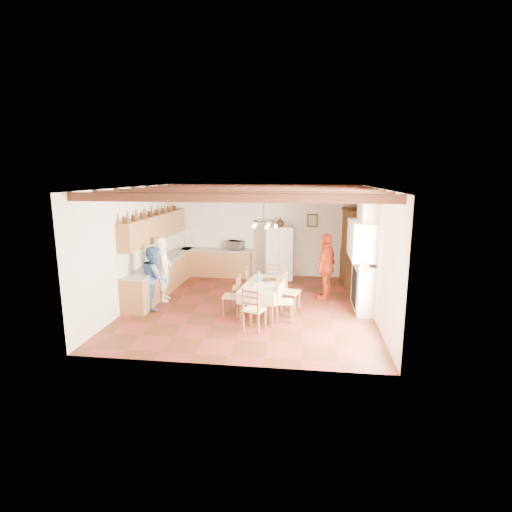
{
  "coord_description": "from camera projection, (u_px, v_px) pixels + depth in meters",
  "views": [
    {
      "loc": [
        1.38,
        -9.66,
        3.33
      ],
      "look_at": [
        0.1,
        0.3,
        1.25
      ],
      "focal_mm": 28.0,
      "sensor_mm": 36.0,
      "label": 1
    }
  ],
  "objects": [
    {
      "name": "person_woman_blue",
      "position": [
        155.0,
        277.0,
        9.95
      ],
      "size": [
        0.81,
        0.92,
        1.58
      ],
      "primitive_type": "imported",
      "rotation": [
        0.0,
        0.0,
        1.9
      ],
      "color": "#3B6498",
      "rests_on": "floor"
    },
    {
      "name": "person_man",
      "position": [
        164.0,
        269.0,
        10.53
      ],
      "size": [
        0.56,
        0.71,
        1.71
      ],
      "primitive_type": "imported",
      "rotation": [
        0.0,
        0.0,
        1.83
      ],
      "color": "white",
      "rests_on": "floor"
    },
    {
      "name": "countertop_back",
      "position": [
        217.0,
        250.0,
        13.11
      ],
      "size": [
        2.34,
        0.62,
        0.04
      ],
      "primitive_type": "cube",
      "color": "slate",
      "rests_on": "lower_cabinets_back"
    },
    {
      "name": "wall_left",
      "position": [
        135.0,
        246.0,
        10.3
      ],
      "size": [
        0.02,
        6.5,
        3.0
      ],
      "primitive_type": "cube",
      "color": "beige",
      "rests_on": "ground"
    },
    {
      "name": "chandelier",
      "position": [
        264.0,
        221.0,
        9.29
      ],
      "size": [
        0.47,
        0.47,
        0.03
      ],
      "primitive_type": "torus",
      "color": "black",
      "rests_on": "ground"
    },
    {
      "name": "countertop_left",
      "position": [
        162.0,
        261.0,
        11.41
      ],
      "size": [
        0.62,
        4.3,
        0.04
      ],
      "primitive_type": "cube",
      "color": "slate",
      "rests_on": "lower_cabinets_left"
    },
    {
      "name": "ceiling",
      "position": [
        250.0,
        187.0,
        9.62
      ],
      "size": [
        6.0,
        6.5,
        0.02
      ],
      "primitive_type": "cube",
      "color": "white",
      "rests_on": "ground"
    },
    {
      "name": "person_woman_red",
      "position": [
        326.0,
        267.0,
        10.66
      ],
      "size": [
        0.82,
        1.13,
        1.78
      ],
      "primitive_type": "imported",
      "rotation": [
        0.0,
        0.0,
        -1.99
      ],
      "color": "#A72F10",
      "rests_on": "floor"
    },
    {
      "name": "dining_table",
      "position": [
        264.0,
        287.0,
        9.61
      ],
      "size": [
        1.05,
        1.78,
        0.74
      ],
      "rotation": [
        0.0,
        0.0,
        -0.11
      ],
      "color": "beige",
      "rests_on": "floor"
    },
    {
      "name": "chair_right_far",
      "position": [
        291.0,
        291.0,
        9.85
      ],
      "size": [
        0.5,
        0.51,
        0.96
      ],
      "primitive_type": null,
      "rotation": [
        0.0,
        0.0,
        1.3
      ],
      "color": "brown",
      "rests_on": "floor"
    },
    {
      "name": "wall_picture",
      "position": [
        312.0,
        221.0,
        12.8
      ],
      "size": [
        0.34,
        0.03,
        0.42
      ],
      "primitive_type": "cube",
      "color": "#312215",
      "rests_on": "ground"
    },
    {
      "name": "chair_right_near",
      "position": [
        285.0,
        301.0,
        9.1
      ],
      "size": [
        0.44,
        0.46,
        0.96
      ],
      "primitive_type": null,
      "rotation": [
        0.0,
        0.0,
        1.67
      ],
      "color": "brown",
      "rests_on": "floor"
    },
    {
      "name": "fireplace",
      "position": [
        361.0,
        254.0,
        9.8
      ],
      "size": [
        0.56,
        1.6,
        2.8
      ],
      "primitive_type": null,
      "color": "beige",
      "rests_on": "ground"
    },
    {
      "name": "chair_left_near",
      "position": [
        232.0,
        295.0,
        9.51
      ],
      "size": [
        0.41,
        0.43,
        0.96
      ],
      "primitive_type": null,
      "rotation": [
        0.0,
        0.0,
        -1.58
      ],
      "color": "brown",
      "rests_on": "floor"
    },
    {
      "name": "upper_cabinets",
      "position": [
        156.0,
        227.0,
        11.23
      ],
      "size": [
        0.35,
        4.2,
        0.7
      ],
      "primitive_type": "cube",
      "color": "brown",
      "rests_on": "ground"
    },
    {
      "name": "wall_right",
      "position": [
        375.0,
        251.0,
        9.55
      ],
      "size": [
        0.02,
        6.5,
        3.0
      ],
      "primitive_type": "cube",
      "color": "beige",
      "rests_on": "ground"
    },
    {
      "name": "wall_front",
      "position": [
        223.0,
        284.0,
        6.76
      ],
      "size": [
        6.0,
        0.02,
        3.0
      ],
      "primitive_type": "cube",
      "color": "beige",
      "rests_on": "ground"
    },
    {
      "name": "chair_end_far",
      "position": [
        272.0,
        282.0,
        10.7
      ],
      "size": [
        0.46,
        0.45,
        0.96
      ],
      "primitive_type": null,
      "rotation": [
        0.0,
        0.0,
        -0.12
      ],
      "color": "brown",
      "rests_on": "floor"
    },
    {
      "name": "ceiling_beams",
      "position": [
        250.0,
        191.0,
        9.64
      ],
      "size": [
        6.0,
        6.3,
        0.16
      ],
      "primitive_type": null,
      "color": "#3A1E13",
      "rests_on": "ground"
    },
    {
      "name": "lower_cabinets_back",
      "position": [
        217.0,
        263.0,
        13.2
      ],
      "size": [
        2.3,
        0.6,
        0.86
      ],
      "primitive_type": "cube",
      "color": "brown",
      "rests_on": "ground"
    },
    {
      "name": "wall_back",
      "position": [
        264.0,
        230.0,
        13.09
      ],
      "size": [
        6.0,
        0.02,
        3.0
      ],
      "primitive_type": "cube",
      "color": "beige",
      "rests_on": "ground"
    },
    {
      "name": "hutch",
      "position": [
        352.0,
        247.0,
        12.02
      ],
      "size": [
        0.61,
        1.3,
        2.3
      ],
      "primitive_type": null,
      "rotation": [
        0.0,
        0.0,
        0.06
      ],
      "color": "#341C0A",
      "rests_on": "floor"
    },
    {
      "name": "floor",
      "position": [
        251.0,
        306.0,
        10.23
      ],
      "size": [
        6.0,
        6.5,
        0.02
      ],
      "primitive_type": "cube",
      "color": "#4F2612",
      "rests_on": "ground"
    },
    {
      "name": "fridge_vase",
      "position": [
        280.0,
        222.0,
        12.58
      ],
      "size": [
        0.32,
        0.32,
        0.27
      ],
      "primitive_type": "imported",
      "rotation": [
        0.0,
        0.0,
        0.28
      ],
      "color": "#341C0A",
      "rests_on": "refrigerator"
    },
    {
      "name": "backsplash_back",
      "position": [
        218.0,
        239.0,
        13.32
      ],
      "size": [
        2.3,
        0.03,
        0.6
      ],
      "primitive_type": "cube",
      "color": "white",
      "rests_on": "ground"
    },
    {
      "name": "chair_left_far",
      "position": [
        240.0,
        287.0,
        10.21
      ],
      "size": [
        0.45,
        0.47,
        0.96
      ],
      "primitive_type": null,
      "rotation": [
        0.0,
        0.0,
        -1.44
      ],
      "color": "brown",
      "rests_on": "floor"
    },
    {
      "name": "backsplash_left",
      "position": [
        152.0,
        250.0,
        11.38
      ],
      "size": [
        0.03,
        4.3,
        0.6
      ],
      "primitive_type": "cube",
      "color": "white",
      "rests_on": "ground"
    },
    {
      "name": "microwave",
      "position": [
        236.0,
        245.0,
        13.0
      ],
      "size": [
        0.59,
        0.47,
        0.28
      ],
      "primitive_type": "imported",
      "rotation": [
        0.0,
        0.0,
        -0.28
      ],
      "color": "silver",
      "rests_on": "countertop_back"
    },
    {
      "name": "chair_end_near",
      "position": [
        254.0,
        309.0,
        8.58
      ],
      "size": [
        0.53,
        0.52,
        0.96
      ],
      "primitive_type": null,
      "rotation": [
        0.0,
        0.0,
        2.8
      ],
      "color": "brown",
      "rests_on": "floor"
    },
    {
      "name": "lower_cabinets_left",
      "position": [
        163.0,
        276.0,
        11.5
      ],
      "size": [
        0.6,
        4.3,
        0.86
      ],
      "primitive_type": "cube",
      "color": "brown",
      "rests_on": "ground"
    },
    {
      "name": "refrigerator",
      "position": [
        280.0,
        252.0,
        12.78
      ],
      "size": [
        0.86,
        0.71,
        1.7
      ],
      "primitive_type": "cube",
      "rotation": [
        0.0,
        0.0,
        -0.02
      ],
      "color": "silver",
      "rests_on": "floor"
    }
  ]
}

